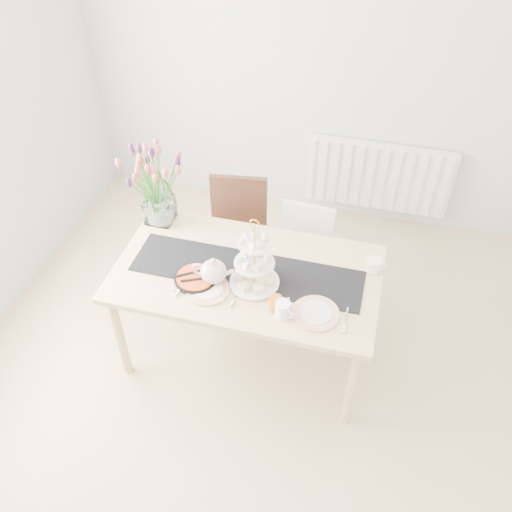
% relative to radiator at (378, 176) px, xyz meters
% --- Properties ---
extents(room_shell, '(4.50, 4.50, 4.50)m').
position_rel_radiator_xyz_m(room_shell, '(-0.50, -2.19, 0.85)').
color(room_shell, tan).
rests_on(room_shell, ground).
extents(radiator, '(1.20, 0.08, 0.60)m').
position_rel_radiator_xyz_m(radiator, '(0.00, 0.00, 0.00)').
color(radiator, white).
rests_on(radiator, room_shell).
extents(dining_table, '(1.60, 0.90, 0.75)m').
position_rel_radiator_xyz_m(dining_table, '(-0.67, -1.67, 0.22)').
color(dining_table, '#DAB575').
rests_on(dining_table, ground).
extents(chair_brown, '(0.47, 0.47, 0.85)m').
position_rel_radiator_xyz_m(chair_brown, '(-0.95, -0.97, 0.04)').
color(chair_brown, '#371C14').
rests_on(chair_brown, ground).
extents(chair_white, '(0.42, 0.42, 0.77)m').
position_rel_radiator_xyz_m(chair_white, '(-0.44, -1.06, -0.01)').
color(chair_white, silver).
rests_on(chair_white, ground).
extents(table_runner, '(1.40, 0.35, 0.01)m').
position_rel_radiator_xyz_m(table_runner, '(-0.67, -1.67, 0.30)').
color(table_runner, black).
rests_on(table_runner, dining_table).
extents(tulip_vase, '(0.64, 0.64, 0.54)m').
position_rel_radiator_xyz_m(tulip_vase, '(-1.36, -1.34, 0.65)').
color(tulip_vase, silver).
rests_on(tulip_vase, dining_table).
extents(cake_stand, '(0.29, 0.29, 0.43)m').
position_rel_radiator_xyz_m(cake_stand, '(-0.60, -1.76, 0.42)').
color(cake_stand, gold).
rests_on(cake_stand, dining_table).
extents(teapot, '(0.26, 0.21, 0.16)m').
position_rel_radiator_xyz_m(teapot, '(-0.84, -1.80, 0.38)').
color(teapot, silver).
rests_on(teapot, dining_table).
extents(cream_jug, '(0.09, 0.09, 0.09)m').
position_rel_radiator_xyz_m(cream_jug, '(0.06, -1.47, 0.34)').
color(cream_jug, white).
rests_on(cream_jug, dining_table).
extents(tart_tin, '(0.26, 0.26, 0.03)m').
position_rel_radiator_xyz_m(tart_tin, '(-0.95, -1.82, 0.31)').
color(tart_tin, black).
rests_on(tart_tin, dining_table).
extents(mug_white, '(0.12, 0.12, 0.10)m').
position_rel_radiator_xyz_m(mug_white, '(-0.39, -1.96, 0.35)').
color(mug_white, white).
rests_on(mug_white, dining_table).
extents(mug_orange, '(0.11, 0.11, 0.09)m').
position_rel_radiator_xyz_m(mug_orange, '(-0.44, -1.93, 0.35)').
color(mug_orange, orange).
rests_on(mug_orange, dining_table).
extents(plate_left, '(0.32, 0.32, 0.01)m').
position_rel_radiator_xyz_m(plate_left, '(-0.85, -1.88, 0.31)').
color(plate_left, silver).
rests_on(plate_left, dining_table).
extents(plate_right, '(0.27, 0.27, 0.01)m').
position_rel_radiator_xyz_m(plate_right, '(-0.21, -1.90, 0.31)').
color(plate_right, white).
rests_on(plate_right, dining_table).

